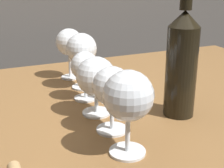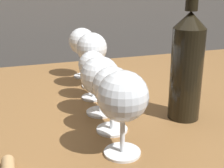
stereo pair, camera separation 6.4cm
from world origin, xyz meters
The scene contains 8 objects.
dining_table centered at (0.00, 0.00, 0.66)m, with size 1.53×0.76×0.75m.
wine_glass_empty centered at (0.01, -0.27, 0.86)m, with size 0.09×0.09×0.16m.
wine_glass_amber centered at (0.02, -0.18, 0.84)m, with size 0.08×0.08×0.14m.
wine_glass_white centered at (0.02, -0.08, 0.84)m, with size 0.09×0.09×0.14m.
wine_glass_chardonnay centered at (0.03, 0.01, 0.83)m, with size 0.07×0.07×0.13m.
wine_glass_pinot centered at (0.05, 0.10, 0.86)m, with size 0.08×0.08×0.16m.
wine_glass_port centered at (0.04, 0.20, 0.86)m, with size 0.08×0.08×0.15m.
wine_bottle centered at (0.19, -0.16, 0.88)m, with size 0.07×0.07×0.32m.
Camera 1 is at (-0.23, -0.73, 1.07)m, focal length 51.99 mm.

